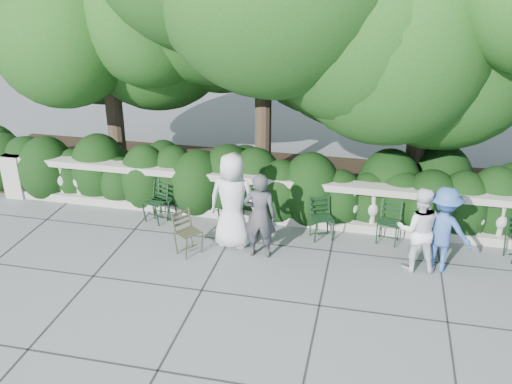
% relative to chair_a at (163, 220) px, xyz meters
% --- Properties ---
extents(ground, '(90.00, 90.00, 0.00)m').
position_rel_chair_a_xyz_m(ground, '(2.10, -1.34, 0.00)').
color(ground, '#595C61').
rests_on(ground, ground).
extents(balustrade, '(12.00, 0.44, 1.00)m').
position_rel_chair_a_xyz_m(balustrade, '(2.10, 0.46, 0.49)').
color(balustrade, '#9E998E').
rests_on(balustrade, ground).
extents(shrub_hedge, '(15.00, 2.60, 1.70)m').
position_rel_chair_a_xyz_m(shrub_hedge, '(2.10, 1.66, 0.00)').
color(shrub_hedge, black).
rests_on(shrub_hedge, ground).
extents(tree_canopy, '(15.04, 6.52, 6.78)m').
position_rel_chair_a_xyz_m(tree_canopy, '(2.78, 1.85, 3.96)').
color(tree_canopy, '#3F3023').
rests_on(tree_canopy, ground).
extents(chair_a, '(0.46, 0.50, 0.84)m').
position_rel_chair_a_xyz_m(chair_a, '(0.00, 0.00, 0.00)').
color(chair_a, black).
rests_on(chair_a, ground).
extents(chair_b, '(0.58, 0.60, 0.84)m').
position_rel_chair_a_xyz_m(chair_b, '(-0.15, -0.22, 0.00)').
color(chair_b, black).
rests_on(chair_b, ground).
extents(chair_c, '(0.60, 0.62, 0.84)m').
position_rel_chair_a_xyz_m(chair_c, '(1.45, -0.13, 0.00)').
color(chair_c, black).
rests_on(chair_c, ground).
extents(chair_d, '(0.60, 0.62, 0.84)m').
position_rel_chair_a_xyz_m(chair_d, '(3.42, -0.20, 0.00)').
color(chair_d, black).
rests_on(chair_d, ground).
extents(chair_e, '(0.52, 0.55, 0.84)m').
position_rel_chair_a_xyz_m(chair_e, '(4.61, -0.10, 0.00)').
color(chair_e, black).
rests_on(chair_e, ground).
extents(chair_weathered, '(0.65, 0.64, 0.84)m').
position_rel_chair_a_xyz_m(chair_weathered, '(1.11, -1.28, 0.00)').
color(chair_weathered, black).
rests_on(chair_weathered, ground).
extents(person_businessman, '(0.94, 0.62, 1.88)m').
position_rel_chair_a_xyz_m(person_businessman, '(1.72, -0.70, 0.94)').
color(person_businessman, silver).
rests_on(person_businessman, ground).
extents(person_woman_grey, '(0.62, 0.42, 1.65)m').
position_rel_chair_a_xyz_m(person_woman_grey, '(2.31, -0.97, 0.82)').
color(person_woman_grey, '#3B3B40').
rests_on(person_woman_grey, ground).
extents(person_casual_man, '(0.82, 0.66, 1.57)m').
position_rel_chair_a_xyz_m(person_casual_man, '(5.12, -0.81, 0.79)').
color(person_casual_man, white).
rests_on(person_casual_man, ground).
extents(person_older_blue, '(1.15, 0.86, 1.58)m').
position_rel_chair_a_xyz_m(person_older_blue, '(5.54, -0.73, 0.79)').
color(person_older_blue, '#33569B').
rests_on(person_older_blue, ground).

